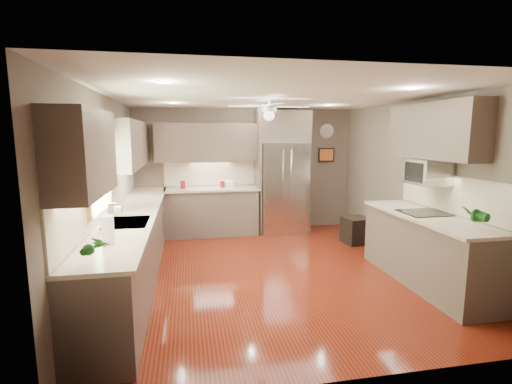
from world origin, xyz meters
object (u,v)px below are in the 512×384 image
object	(u,v)px
paper_towel	(108,230)
canister_d	(222,185)
bowl	(230,186)
canister_a	(183,185)
potted_plant_left	(96,247)
soap_bottle	(118,209)
stool	(356,230)
microwave	(427,172)
potted_plant_right	(473,215)
refrigerator	(282,174)

from	to	relation	value
paper_towel	canister_d	bearing A→B (deg)	68.28
paper_towel	bowl	bearing A→B (deg)	66.38
canister_a	potted_plant_left	world-z (taller)	potted_plant_left
soap_bottle	stool	bearing A→B (deg)	18.18
microwave	stool	world-z (taller)	microwave
canister_d	paper_towel	distance (m)	3.91
canister_d	microwave	bearing A→B (deg)	-47.32
potted_plant_right	stool	xyz separation A→B (m)	(-0.06, 2.69, -0.87)
soap_bottle	paper_towel	xyz separation A→B (m)	(0.11, -1.25, 0.04)
canister_a	stool	size ratio (longest dim) A/B	0.30
soap_bottle	canister_a	bearing A→B (deg)	71.61
canister_a	stool	world-z (taller)	canister_a
bowl	refrigerator	world-z (taller)	refrigerator
stool	paper_towel	distance (m)	4.64
refrigerator	stool	bearing A→B (deg)	-42.61
canister_d	potted_plant_left	xyz separation A→B (m)	(-1.42, -4.21, 0.09)
soap_bottle	potted_plant_right	distance (m)	4.21
potted_plant_left	microwave	size ratio (longest dim) A/B	0.56
bowl	microwave	xyz separation A→B (m)	(2.39, -2.79, 0.51)
stool	canister_d	bearing A→B (deg)	155.05
canister_a	microwave	world-z (taller)	microwave
stool	canister_a	bearing A→B (deg)	160.71
bowl	canister_d	bearing A→B (deg)	-169.16
canister_a	soap_bottle	size ratio (longest dim) A/B	0.78
microwave	stool	distance (m)	2.08
soap_bottle	potted_plant_left	world-z (taller)	potted_plant_left
canister_d	soap_bottle	size ratio (longest dim) A/B	0.68
bowl	refrigerator	size ratio (longest dim) A/B	0.10
potted_plant_left	refrigerator	bearing A→B (deg)	57.62
potted_plant_left	refrigerator	size ratio (longest dim) A/B	0.12
potted_plant_right	paper_towel	bearing A→B (deg)	177.71
refrigerator	microwave	bearing A→B (deg)	-63.91
canister_a	paper_towel	bearing A→B (deg)	-100.58
soap_bottle	bowl	world-z (taller)	soap_bottle
refrigerator	microwave	world-z (taller)	refrigerator
potted_plant_right	refrigerator	size ratio (longest dim) A/B	0.14
stool	potted_plant_left	bearing A→B (deg)	-140.52
bowl	paper_towel	xyz separation A→B (m)	(-1.60, -3.66, 0.11)
canister_a	bowl	world-z (taller)	canister_a
canister_a	bowl	distance (m)	0.92
canister_d	stool	distance (m)	2.71
canister_a	potted_plant_left	bearing A→B (deg)	-98.84
microwave	stool	xyz separation A→B (m)	(-0.19, 1.66, -1.24)
canister_a	potted_plant_right	distance (m)	4.94
bowl	paper_towel	bearing A→B (deg)	-113.62
canister_a	paper_towel	xyz separation A→B (m)	(-0.68, -3.62, 0.06)
potted_plant_right	bowl	size ratio (longest dim) A/B	1.40
potted_plant_right	microwave	distance (m)	1.10
bowl	paper_towel	size ratio (longest dim) A/B	0.81
canister_a	canister_d	size ratio (longest dim) A/B	1.15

